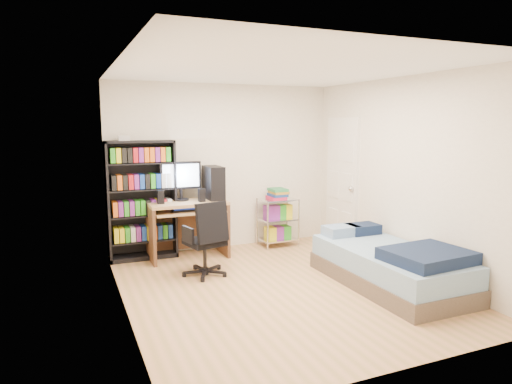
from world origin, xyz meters
name	(u,v)px	position (x,y,z in m)	size (l,w,h in m)	color
room	(281,182)	(0.00, 0.00, 1.25)	(3.58, 4.08, 2.58)	tan
media_shelf	(142,199)	(-1.28, 1.84, 0.86)	(0.94, 0.31, 1.75)	black
computer_desk	(194,205)	(-0.57, 1.69, 0.74)	(1.09, 0.63, 1.37)	tan
office_chair	(206,252)	(-0.66, 0.76, 0.31)	(0.68, 0.68, 0.96)	black
wire_cart	(278,208)	(0.79, 1.71, 0.60)	(0.59, 0.43, 0.92)	silver
bed	(390,265)	(1.24, -0.44, 0.25)	(1.00, 2.00, 0.57)	brown
door	(342,183)	(1.72, 1.35, 1.00)	(0.12, 0.80, 2.00)	white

